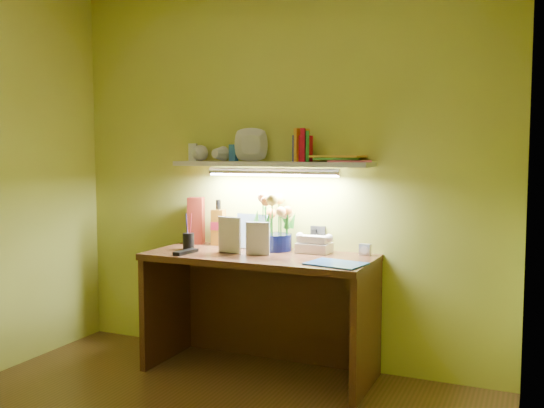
# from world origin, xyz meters

# --- Properties ---
(desk) EXTENTS (1.40, 0.60, 0.75)m
(desk) POSITION_xyz_m (0.00, 1.20, 0.38)
(desk) COLOR #3B1D10
(desk) RESTS_ON ground
(flower_bouquet) EXTENTS (0.26, 0.26, 0.37)m
(flower_bouquet) POSITION_xyz_m (0.03, 1.38, 0.93)
(flower_bouquet) COLOR #080D35
(flower_bouquet) RESTS_ON desk
(telephone) EXTENTS (0.21, 0.16, 0.12)m
(telephone) POSITION_xyz_m (0.29, 1.39, 0.81)
(telephone) COLOR beige
(telephone) RESTS_ON desk
(desk_clock) EXTENTS (0.07, 0.04, 0.07)m
(desk_clock) POSITION_xyz_m (0.60, 1.42, 0.78)
(desk_clock) COLOR #ABABB0
(desk_clock) RESTS_ON desk
(whisky_bottle) EXTENTS (0.09, 0.09, 0.31)m
(whisky_bottle) POSITION_xyz_m (-0.41, 1.42, 0.90)
(whisky_bottle) COLOR #A06014
(whisky_bottle) RESTS_ON desk
(whisky_box) EXTENTS (0.13, 0.13, 0.32)m
(whisky_box) POSITION_xyz_m (-0.58, 1.42, 0.91)
(whisky_box) COLOR #63190D
(whisky_box) RESTS_ON desk
(pen_cup) EXTENTS (0.09, 0.09, 0.18)m
(pen_cup) POSITION_xyz_m (-0.49, 1.18, 0.84)
(pen_cup) COLOR black
(pen_cup) RESTS_ON desk
(art_card) EXTENTS (0.23, 0.07, 0.22)m
(art_card) POSITION_xyz_m (-0.13, 1.38, 0.86)
(art_card) COLOR white
(art_card) RESTS_ON desk
(tv_remote) EXTENTS (0.07, 0.20, 0.02)m
(tv_remote) POSITION_xyz_m (-0.42, 1.03, 0.76)
(tv_remote) COLOR black
(tv_remote) RESTS_ON desk
(blue_folder) EXTENTS (0.35, 0.28, 0.01)m
(blue_folder) POSITION_xyz_m (0.54, 1.06, 0.75)
(blue_folder) COLOR #265EB2
(blue_folder) RESTS_ON desk
(desk_book_a) EXTENTS (0.17, 0.05, 0.23)m
(desk_book_a) POSITION_xyz_m (-0.27, 1.18, 0.86)
(desk_book_a) COLOR silver
(desk_book_a) RESTS_ON desk
(desk_book_b) EXTENTS (0.15, 0.04, 0.20)m
(desk_book_b) POSITION_xyz_m (-0.07, 1.15, 0.85)
(desk_book_b) COLOR silver
(desk_book_b) RESTS_ON desk
(wall_shelf) EXTENTS (1.31, 0.30, 0.24)m
(wall_shelf) POSITION_xyz_m (-0.00, 1.38, 1.33)
(wall_shelf) COLOR silver
(wall_shelf) RESTS_ON ground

